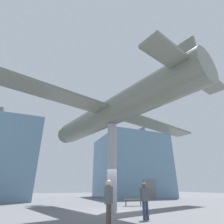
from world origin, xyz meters
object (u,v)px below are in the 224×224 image
at_px(suspended_airplane, 110,113).
at_px(visitor_person, 145,198).
at_px(support_pylon_central, 112,164).
at_px(visitor_second, 109,199).
at_px(plaza_bench, 133,200).

height_order(suspended_airplane, visitor_person, suspended_airplane).
relative_size(support_pylon_central, visitor_second, 3.35).
xyz_separation_m(support_pylon_central, visitor_person, (0.45, -3.10, -1.91)).
height_order(suspended_airplane, visitor_second, suspended_airplane).
xyz_separation_m(suspended_airplane, plaza_bench, (3.13, 2.61, -6.25)).
height_order(visitor_person, visitor_second, visitor_second).
bearing_deg(visitor_second, suspended_airplane, -162.83).
height_order(support_pylon_central, plaza_bench, support_pylon_central).
bearing_deg(visitor_second, plaza_bench, -175.57).
bearing_deg(visitor_second, support_pylon_central, -164.56).
height_order(support_pylon_central, visitor_second, support_pylon_central).
bearing_deg(plaza_bench, visitor_person, -113.85).
distance_m(support_pylon_central, visitor_second, 4.95).
bearing_deg(suspended_airplane, visitor_second, -128.35).
height_order(visitor_person, plaza_bench, visitor_person).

